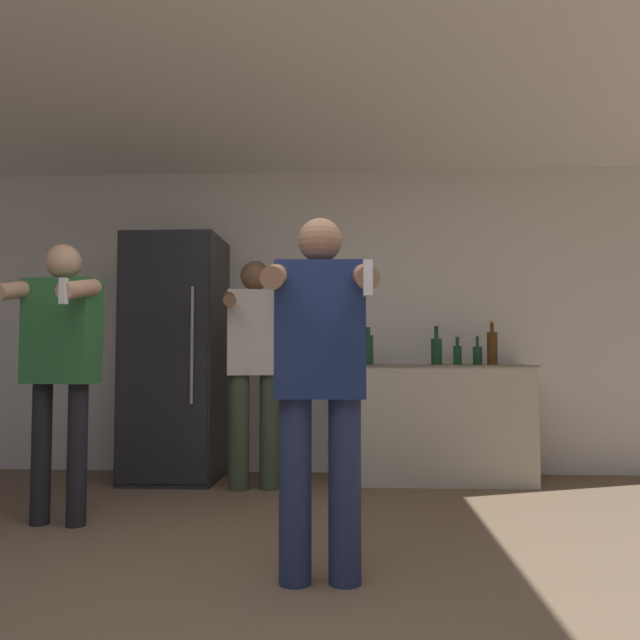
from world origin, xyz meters
The scene contains 12 objects.
wall_back centered at (0.00, 3.25, 1.27)m, with size 7.00×0.06×2.55m.
ceiling_slab centered at (0.00, 1.61, 2.57)m, with size 7.00×3.74×0.05m.
refrigerator centered at (-1.08, 2.87, 0.96)m, with size 0.71×0.75×1.92m.
counter centered at (0.96, 2.94, 0.45)m, with size 1.50×0.61×0.90m.
bottle_dark_rum centered at (1.30, 2.90, 0.99)m, with size 0.07×0.07×0.24m.
bottle_amber_bourbon centered at (0.45, 2.90, 1.04)m, with size 0.09×0.09×0.32m.
bottle_short_whiskey centered at (0.98, 2.90, 1.02)m, with size 0.09×0.09×0.30m.
bottle_clear_vodka centered at (1.41, 2.90, 1.04)m, with size 0.08×0.08×0.35m.
bottle_brown_liquor centered at (1.14, 2.90, 0.99)m, with size 0.06×0.06×0.24m.
person_woman_foreground centered at (0.19, 0.70, 0.90)m, with size 0.48×0.47×1.59m.
person_man_side centered at (-1.38, 1.54, 1.01)m, with size 0.52×0.47×1.64m.
person_spectator_back centered at (-0.39, 2.55, 0.94)m, with size 0.54×0.51×1.68m.
Camera 1 is at (0.33, -2.03, 0.99)m, focal length 35.00 mm.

